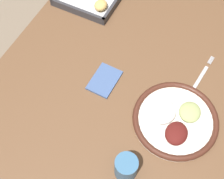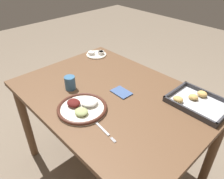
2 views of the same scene
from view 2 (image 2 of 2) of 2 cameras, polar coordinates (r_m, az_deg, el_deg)
The scene contains 8 objects.
ground_plane at distance 1.87m, azimuth 0.02°, elevation -19.54°, with size 8.00×8.00×0.00m, color #7A6B59.
dining_table at distance 1.42m, azimuth 0.03°, elevation -4.39°, with size 1.22×0.87×0.72m.
dinner_plate at distance 1.24m, azimuth -7.80°, elevation -4.62°, with size 0.28×0.28×0.05m.
fork at distance 1.13m, azimuth -2.95°, elevation -9.84°, with size 0.22×0.04×0.00m.
saucer_plate at distance 1.85m, azimuth -4.14°, elevation 9.24°, with size 0.17×0.17×0.04m.
baking_tray at distance 1.37m, azimuth 21.27°, elevation -2.95°, with size 0.33×0.25×0.04m.
drinking_cup at distance 1.41m, azimuth -10.90°, elevation 1.71°, with size 0.07×0.07×0.09m.
napkin at distance 1.37m, azimuth 2.47°, elevation -0.75°, with size 0.13×0.09×0.01m.
Camera 2 is at (0.81, -0.77, 1.50)m, focal length 35.00 mm.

